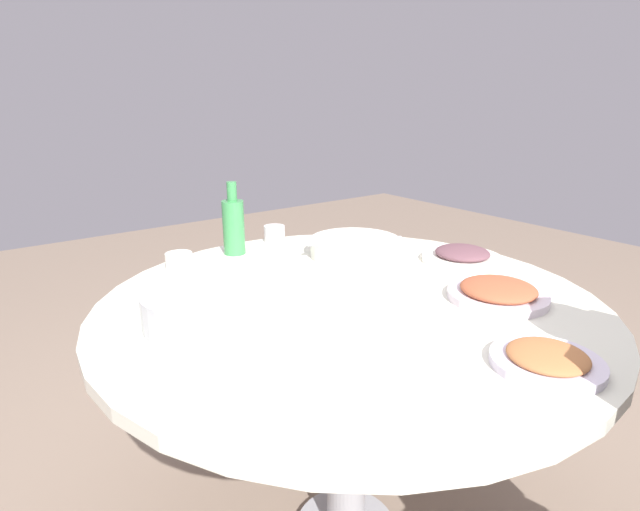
% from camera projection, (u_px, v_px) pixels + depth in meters
% --- Properties ---
extents(round_dining_table, '(1.27, 1.27, 0.76)m').
position_uv_depth(round_dining_table, '(349.00, 334.00, 1.32)').
color(round_dining_table, '#99999E').
rests_on(round_dining_table, ground).
extents(rice_bowl, '(0.27, 0.27, 0.09)m').
position_uv_depth(rice_bowl, '(202.00, 306.00, 1.14)').
color(rice_bowl, '#B2B5BA').
rests_on(rice_bowl, round_dining_table).
extents(soup_bowl, '(0.29, 0.30, 0.06)m').
position_uv_depth(soup_bowl, '(355.00, 248.00, 1.63)').
color(soup_bowl, white).
rests_on(soup_bowl, round_dining_table).
extents(dish_stirfry, '(0.25, 0.25, 0.05)m').
position_uv_depth(dish_stirfry, '(498.00, 292.00, 1.28)').
color(dish_stirfry, silver).
rests_on(dish_stirfry, round_dining_table).
extents(dish_tofu_braise, '(0.21, 0.21, 0.04)m').
position_uv_depth(dish_tofu_braise, '(547.00, 359.00, 0.96)').
color(dish_tofu_braise, silver).
rests_on(dish_tofu_braise, round_dining_table).
extents(dish_eggplant, '(0.25, 0.25, 0.05)m').
position_uv_depth(dish_eggplant, '(462.00, 256.00, 1.58)').
color(dish_eggplant, white).
rests_on(dish_eggplant, round_dining_table).
extents(green_bottle, '(0.07, 0.07, 0.24)m').
position_uv_depth(green_bottle, '(234.00, 225.00, 1.64)').
color(green_bottle, '#3B8B4B').
rests_on(green_bottle, round_dining_table).
extents(tea_cup_near, '(0.08, 0.08, 0.05)m').
position_uv_depth(tea_cup_near, '(179.00, 261.00, 1.50)').
color(tea_cup_near, white).
rests_on(tea_cup_near, round_dining_table).
extents(tea_cup_far, '(0.07, 0.07, 0.06)m').
position_uv_depth(tea_cup_far, '(274.00, 234.00, 1.80)').
color(tea_cup_far, silver).
rests_on(tea_cup_far, round_dining_table).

